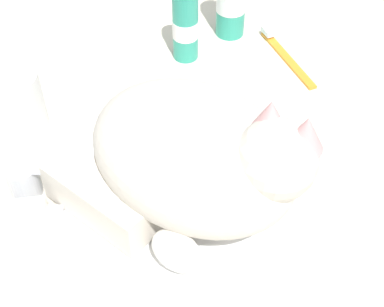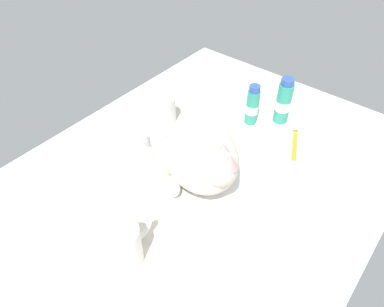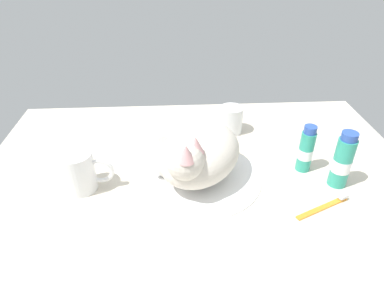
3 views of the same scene
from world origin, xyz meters
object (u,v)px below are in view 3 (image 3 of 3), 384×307
Objects in this scene: cat at (197,154)px; mouthwash_bottle at (342,161)px; faucet at (195,132)px; coffee_mug at (79,172)px; toothbrush at (326,205)px; rinse_cup at (231,120)px; toothpaste_bottle at (306,150)px; soap_bar at (170,135)px.

cat is 33.45cm from mouthwash_bottle.
coffee_mug is at bearing -143.71° from faucet.
cat is 30.68cm from toothbrush.
toothbrush is (-5.71, -7.93, -6.05)cm from mouthwash_bottle.
cat is at bearing -92.18° from faucet.
coffee_mug is at bearing 169.79° from toothbrush.
cat is 25.71cm from rinse_cup.
toothpaste_bottle is at bearing 5.31° from cat.
faucet is 0.44× the size of cat.
cat reaches higher than soap_bar.
faucet is at bearing 131.54° from toothbrush.
coffee_mug is 55.66cm from toothbrush.
toothpaste_bottle is 15.27cm from toothbrush.
toothbrush is at bearing -41.08° from soap_bar.
cat is at bearing 156.72° from toothbrush.
soap_bar is 36.91cm from toothpaste_bottle.
mouthwash_bottle is at bearing 54.26° from toothbrush.
coffee_mug is (-27.11, -1.99, -2.37)cm from cat.
mouthwash_bottle is at bearing -51.00° from rinse_cup.
mouthwash_bottle is (21.51, -26.57, 2.61)cm from rinse_cup.
faucet is at bearing 36.29° from coffee_mug.
mouthwash_bottle is 1.04× the size of toothbrush.
cat is at bearing -70.13° from soap_bar.
toothpaste_bottle is (27.05, 2.51, -1.47)cm from cat.
coffee_mug is (-27.81, -20.42, 2.27)cm from faucet.
faucet is 1.11× the size of coffee_mug.
faucet is 1.01× the size of toothbrush.
coffee_mug is 1.54× the size of rinse_cup.
cat reaches higher than coffee_mug.
soap_bar is at bearing 155.54° from toothpaste_bottle.
soap_bar is (-7.11, -0.69, -0.23)cm from faucet.
mouthwash_bottle is 11.49cm from toothbrush.
rinse_cup reaches higher than faucet.
coffee_mug is at bearing 178.19° from mouthwash_bottle.
faucet is at bearing 145.52° from mouthwash_bottle.
toothpaste_bottle is 0.92× the size of toothbrush.
cat is (-0.70, -18.42, 4.64)cm from faucet.
toothbrush is (54.61, -9.84, -4.31)cm from coffee_mug.
toothpaste_bottle is 0.88× the size of mouthwash_bottle.
cat is at bearing 173.29° from mouthwash_bottle.
soap_bar is 45.34cm from mouthwash_bottle.
toothpaste_bottle is at bearing -24.46° from soap_bar.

